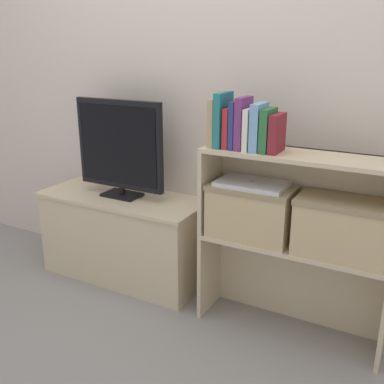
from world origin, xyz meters
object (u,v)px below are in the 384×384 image
at_px(book_plum, 243,123).
at_px(laptop, 252,184).
at_px(tv, 119,147).
at_px(book_teal, 223,120).
at_px(book_crimson, 230,128).
at_px(book_navy, 237,125).
at_px(storage_basket_right, 342,226).
at_px(storage_basket_left, 251,209).
at_px(book_skyblue, 259,127).
at_px(book_maroon, 277,133).
at_px(book_forest, 268,130).
at_px(tv_stand, 124,236).
at_px(book_ivory, 251,129).
at_px(book_tan, 216,122).

bearing_deg(book_plum, laptop, 14.36).
bearing_deg(tv, book_teal, -7.65).
height_order(book_crimson, book_navy, book_navy).
bearing_deg(storage_basket_right, storage_basket_left, 180.00).
relative_size(book_skyblue, book_maroon, 1.24).
height_order(book_maroon, storage_basket_right, book_maroon).
distance_m(book_crimson, book_skyblue, 0.14).
height_order(book_skyblue, laptop, book_skyblue).
xyz_separation_m(book_teal, book_navy, (0.07, 0.00, -0.02)).
xyz_separation_m(book_navy, book_forest, (0.15, 0.00, -0.01)).
bearing_deg(tv, book_plum, -6.67).
xyz_separation_m(tv_stand, book_teal, (0.68, -0.09, 0.77)).
height_order(book_ivory, storage_basket_left, book_ivory).
relative_size(tv, book_navy, 2.59).
relative_size(book_navy, book_forest, 1.13).
xyz_separation_m(book_tan, book_navy, (0.10, 0.00, -0.00)).
bearing_deg(book_maroon, tv, 174.46).
bearing_deg(book_teal, book_ivory, 0.00).
bearing_deg(book_teal, storage_basket_left, 4.93).
distance_m(book_forest, storage_basket_left, 0.40).
xyz_separation_m(book_forest, laptop, (-0.07, 0.01, -0.26)).
xyz_separation_m(storage_basket_left, laptop, (-0.00, -0.00, 0.13)).
bearing_deg(tv, book_tan, -8.07).
bearing_deg(storage_basket_left, tv_stand, 174.52).
bearing_deg(tv_stand, book_skyblue, -6.20).
xyz_separation_m(book_plum, laptop, (0.05, 0.01, -0.28)).
bearing_deg(storage_basket_right, book_crimson, -178.60).
xyz_separation_m(book_tan, book_teal, (0.04, 0.00, 0.01)).
bearing_deg(book_plum, book_navy, 180.00).
height_order(book_crimson, storage_basket_right, book_crimson).
distance_m(tv_stand, book_crimson, 1.03).
xyz_separation_m(book_teal, storage_basket_left, (0.15, 0.01, -0.42)).
distance_m(book_ivory, book_skyblue, 0.04).
distance_m(book_forest, book_maroon, 0.04).
bearing_deg(book_plum, book_teal, 180.00).
relative_size(book_crimson, book_ivory, 0.98).
xyz_separation_m(tv, book_ivory, (0.82, -0.09, 0.19)).
relative_size(book_crimson, book_plum, 0.79).
xyz_separation_m(book_teal, book_skyblue, (0.18, 0.00, -0.02)).
relative_size(book_ivory, book_maroon, 1.11).
distance_m(tv_stand, storage_basket_left, 0.90).
height_order(book_plum, laptop, book_plum).
xyz_separation_m(book_plum, book_maroon, (0.16, 0.00, -0.03)).
height_order(book_maroon, laptop, book_maroon).
bearing_deg(book_tan, tv_stand, 171.79).
bearing_deg(storage_basket_left, book_navy, -171.15).
bearing_deg(book_navy, laptop, 8.85).
bearing_deg(book_crimson, book_tan, -180.00).
bearing_deg(book_ivory, book_forest, 0.00).
height_order(tv_stand, book_maroon, book_maroon).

